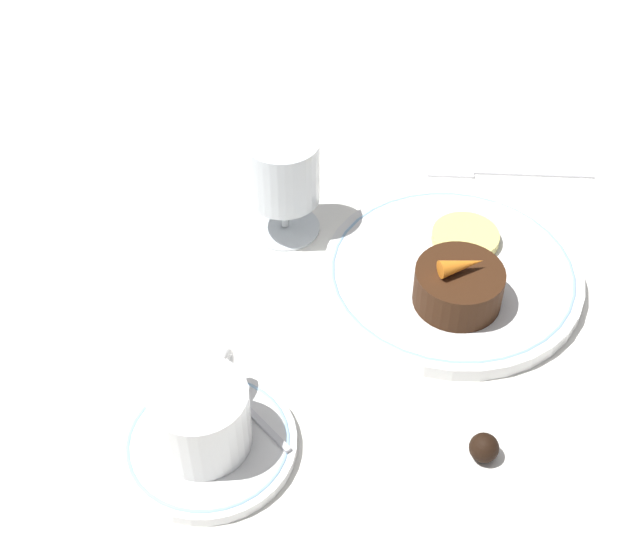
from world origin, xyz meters
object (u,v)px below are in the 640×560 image
(coffee_cup, at_px, (201,416))
(fork, at_px, (491,171))
(dessert_cake, at_px, (458,286))
(dinner_plate, at_px, (451,277))
(wine_glass, at_px, (283,176))

(coffee_cup, distance_m, fork, 0.45)
(fork, xyz_separation_m, dessert_cake, (-0.21, -0.00, 0.03))
(coffee_cup, distance_m, dessert_cake, 0.26)
(dessert_cake, bearing_deg, fork, 0.59)
(dessert_cake, bearing_deg, coffee_cup, 141.69)
(dinner_plate, distance_m, dessert_cake, 0.04)
(dinner_plate, xyz_separation_m, fork, (0.18, -0.01, -0.01))
(coffee_cup, xyz_separation_m, wine_glass, (0.27, 0.02, 0.03))
(wine_glass, bearing_deg, coffee_cup, -175.01)
(dessert_cake, bearing_deg, dinner_plate, 17.28)
(dessert_cake, bearing_deg, wine_glass, 71.38)
(coffee_cup, relative_size, fork, 0.58)
(dinner_plate, bearing_deg, coffee_cup, 147.71)
(wine_glass, distance_m, fork, 0.24)
(dinner_plate, bearing_deg, fork, -2.72)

